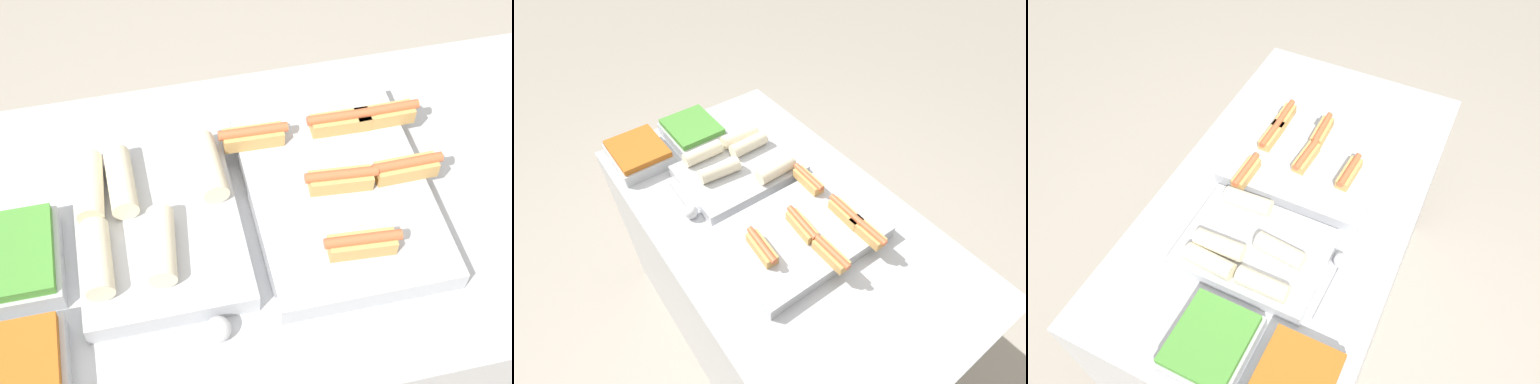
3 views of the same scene
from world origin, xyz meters
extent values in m
plane|color=#ADA393|center=(0.00, 0.00, 0.00)|extent=(12.00, 12.00, 0.00)
cube|color=#B7BABF|center=(0.00, 0.00, 0.47)|extent=(1.50, 0.86, 0.95)
cube|color=#B7BABF|center=(0.13, 0.00, 0.97)|extent=(0.38, 0.53, 0.05)
cube|color=tan|center=(0.18, 0.16, 1.02)|extent=(0.14, 0.05, 0.04)
cylinder|color=#CC6038|center=(0.18, 0.16, 1.04)|extent=(0.16, 0.03, 0.02)
cube|color=tan|center=(-0.03, 0.16, 1.02)|extent=(0.14, 0.05, 0.04)
cylinder|color=#CC6038|center=(-0.03, 0.16, 1.04)|extent=(0.16, 0.03, 0.02)
cube|color=tan|center=(0.28, 0.16, 1.02)|extent=(0.14, 0.05, 0.04)
cylinder|color=#CC6038|center=(0.28, 0.16, 1.04)|extent=(0.15, 0.02, 0.02)
cube|color=tan|center=(0.13, 0.00, 1.02)|extent=(0.14, 0.05, 0.04)
cylinder|color=#CC6038|center=(0.13, 0.00, 1.04)|extent=(0.16, 0.03, 0.02)
cube|color=tan|center=(0.13, -0.16, 1.02)|extent=(0.14, 0.05, 0.04)
cylinder|color=#CC6038|center=(0.13, -0.16, 1.04)|extent=(0.16, 0.03, 0.02)
cube|color=tan|center=(0.28, 0.00, 1.02)|extent=(0.14, 0.05, 0.04)
cylinder|color=#CC6038|center=(0.28, 0.00, 1.04)|extent=(0.16, 0.02, 0.02)
cube|color=#B7BABF|center=(-0.26, 0.00, 0.97)|extent=(0.34, 0.46, 0.05)
cylinder|color=beige|center=(-0.39, -0.09, 1.03)|extent=(0.06, 0.16, 0.06)
cylinder|color=beige|center=(-0.26, -0.09, 1.03)|extent=(0.07, 0.17, 0.06)
cylinder|color=beige|center=(-0.39, 0.09, 1.03)|extent=(0.07, 0.16, 0.06)
cylinder|color=beige|center=(-0.14, 0.09, 1.03)|extent=(0.06, 0.16, 0.06)
cylinder|color=beige|center=(-0.32, 0.09, 1.03)|extent=(0.06, 0.16, 0.06)
cylinder|color=silver|center=(-0.29, -0.26, 0.95)|extent=(0.21, 0.02, 0.01)
sphere|color=silver|center=(-0.18, -0.26, 0.97)|extent=(0.05, 0.05, 0.05)
camera|label=1|loc=(-0.24, -0.86, 2.20)|focal=50.00mm
camera|label=2|loc=(0.75, -0.59, 2.08)|focal=28.00mm
camera|label=3|loc=(-0.98, -0.44, 2.32)|focal=35.00mm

